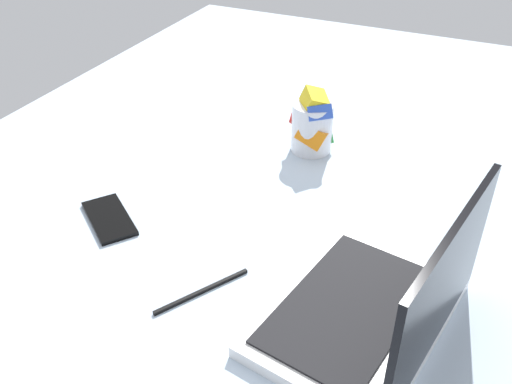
{
  "coord_description": "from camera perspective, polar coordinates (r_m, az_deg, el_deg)",
  "views": [
    {
      "loc": [
        105.76,
        40.19,
        82.51
      ],
      "look_at": [
        27.27,
        3.93,
        24.0
      ],
      "focal_mm": 40.53,
      "sensor_mm": 36.0,
      "label": 1
    }
  ],
  "objects": [
    {
      "name": "charger_cable",
      "position": [
        0.93,
        -5.35,
        -9.73
      ],
      "size": [
        14.98,
        9.1,
        0.6
      ],
      "primitive_type": "cube",
      "rotation": [
        0.0,
        0.0,
        -0.53
      ],
      "color": "black",
      "rests_on": "bed_mattress"
    },
    {
      "name": "bed_mattress",
      "position": [
        1.35,
        3.34,
        1.01
      ],
      "size": [
        180.0,
        140.0,
        18.0
      ],
      "primitive_type": "cube",
      "color": "silver",
      "rests_on": "ground"
    },
    {
      "name": "snack_cup",
      "position": [
        1.27,
        5.61,
        6.56
      ],
      "size": [
        9.32,
        10.47,
        14.79
      ],
      "color": "silver",
      "rests_on": "bed_mattress"
    },
    {
      "name": "laptop",
      "position": [
        0.86,
        11.98,
        -11.08
      ],
      "size": [
        36.51,
        28.4,
        23.0
      ],
      "rotation": [
        0.0,
        0.0,
        -0.18
      ],
      "color": "silver",
      "rests_on": "bed_mattress"
    },
    {
      "name": "cell_phone",
      "position": [
        1.11,
        -14.29,
        -2.53
      ],
      "size": [
        13.84,
        15.28,
        0.8
      ],
      "primitive_type": "cube",
      "rotation": [
        0.0,
        0.0,
        5.64
      ],
      "color": "black",
      "rests_on": "bed_mattress"
    }
  ]
}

